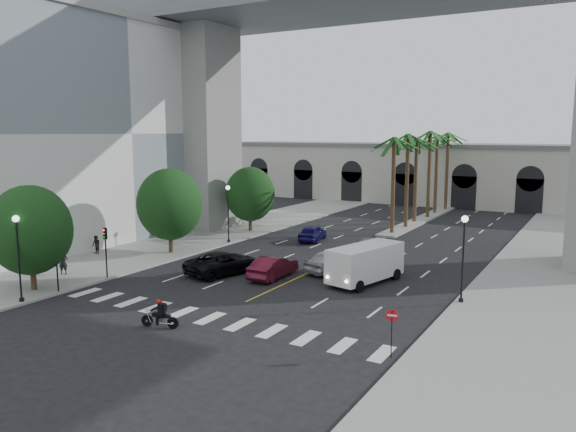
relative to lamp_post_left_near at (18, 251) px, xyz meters
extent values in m
plane|color=black|center=(11.40, 5.00, -3.22)|extent=(140.00, 140.00, 0.00)
cube|color=gray|center=(-3.60, 20.00, -3.15)|extent=(8.00, 100.00, 0.15)
cube|color=gray|center=(26.40, 20.00, -3.15)|extent=(8.00, 100.00, 0.15)
cube|color=gray|center=(11.40, 43.00, -3.12)|extent=(2.00, 24.00, 0.20)
cube|color=silver|center=(-15.60, 17.00, 6.78)|extent=(16.00, 32.00, 20.00)
cube|color=gray|center=(-15.60, 17.00, 17.08)|extent=(16.50, 32.50, 0.60)
cube|color=beige|center=(11.40, 60.00, 0.78)|extent=(70.00, 10.00, 8.00)
cube|color=slate|center=(11.40, 60.00, 5.03)|extent=(71.00, 10.50, 0.50)
cube|color=gray|center=(-7.10, 27.00, 7.18)|extent=(5.00, 6.00, 20.80)
cylinder|color=#47331E|center=(11.40, 33.00, 1.53)|extent=(0.40, 0.40, 9.50)
cylinder|color=#47331E|center=(11.50, 37.00, 1.68)|extent=(0.40, 0.40, 9.80)
cylinder|color=#47331E|center=(11.20, 41.00, 1.43)|extent=(0.40, 0.40, 9.30)
cylinder|color=#47331E|center=(11.55, 45.00, 1.83)|extent=(0.40, 0.40, 10.10)
cylinder|color=#47331E|center=(11.30, 49.00, 1.58)|extent=(0.40, 0.40, 9.60)
cylinder|color=#47331E|center=(11.60, 53.00, 1.73)|extent=(0.40, 0.40, 9.90)
cylinder|color=#382616|center=(-1.60, 2.00, -2.05)|extent=(0.36, 0.36, 2.34)
ellipsoid|color=black|center=(-1.60, 2.00, 0.81)|extent=(5.20, 5.20, 5.72)
cylinder|color=#382616|center=(-1.60, 15.00, -2.00)|extent=(0.36, 0.36, 2.45)
ellipsoid|color=black|center=(-1.60, 15.00, 0.99)|extent=(5.44, 5.44, 5.98)
cylinder|color=#382616|center=(-1.60, 27.00, -2.09)|extent=(0.36, 0.36, 2.27)
ellipsoid|color=black|center=(-1.60, 27.00, 0.68)|extent=(5.04, 5.04, 5.54)
cylinder|color=black|center=(0.00, 0.00, -3.04)|extent=(0.28, 0.28, 0.36)
cylinder|color=black|center=(0.00, 0.00, -0.62)|extent=(0.11, 0.11, 5.00)
sphere|color=white|center=(0.00, 0.00, 1.93)|extent=(0.40, 0.40, 0.40)
cylinder|color=black|center=(0.00, 21.00, -3.04)|extent=(0.28, 0.28, 0.36)
cylinder|color=black|center=(0.00, 21.00, -0.62)|extent=(0.11, 0.11, 5.00)
sphere|color=white|center=(0.00, 21.00, 1.93)|extent=(0.40, 0.40, 0.40)
cylinder|color=black|center=(22.80, 13.00, -3.04)|extent=(0.28, 0.28, 0.36)
cylinder|color=black|center=(22.80, 13.00, -0.62)|extent=(0.11, 0.11, 5.00)
sphere|color=white|center=(22.80, 13.00, 1.93)|extent=(0.40, 0.40, 0.40)
cylinder|color=black|center=(0.10, 2.50, -1.47)|extent=(0.10, 0.10, 3.50)
cube|color=black|center=(0.10, 2.50, 0.03)|extent=(0.25, 0.18, 0.80)
cylinder|color=black|center=(0.10, 6.50, -1.47)|extent=(0.10, 0.10, 3.50)
cube|color=black|center=(0.10, 6.50, 0.03)|extent=(0.25, 0.18, 0.80)
cylinder|color=black|center=(9.30, 0.83, -2.91)|extent=(0.63, 0.26, 0.62)
cylinder|color=black|center=(10.74, 1.23, -2.91)|extent=(0.63, 0.26, 0.62)
cube|color=silver|center=(10.07, 1.04, -2.83)|extent=(0.48, 0.39, 0.27)
cube|color=black|center=(9.92, 1.00, -2.54)|extent=(0.61, 0.37, 0.21)
cube|color=black|center=(10.37, 1.13, -2.58)|extent=(0.52, 0.36, 0.12)
cylinder|color=black|center=(9.52, 0.89, -2.31)|extent=(0.18, 0.56, 0.03)
cube|color=black|center=(10.14, 1.06, -2.18)|extent=(0.36, 0.45, 0.54)
cube|color=black|center=(10.30, 1.11, -2.13)|extent=(0.22, 0.34, 0.39)
sphere|color=#B80C0E|center=(10.00, 1.03, -1.83)|extent=(0.27, 0.27, 0.27)
imported|color=#B0AFB4|center=(12.90, 16.31, -2.37)|extent=(3.31, 5.37, 1.71)
imported|color=#501020|center=(9.90, 12.65, -2.45)|extent=(1.76, 4.73, 1.54)
imported|color=black|center=(6.23, 11.82, -2.41)|extent=(4.26, 6.35, 1.62)
imported|color=slate|center=(12.90, 23.39, -2.53)|extent=(2.51, 4.95, 1.38)
imported|color=#151151|center=(6.05, 26.03, -2.46)|extent=(2.59, 4.72, 1.52)
cube|color=silver|center=(16.02, 14.62, -1.77)|extent=(3.65, 6.41, 2.24)
cube|color=black|center=(15.32, 11.85, -1.49)|extent=(2.08, 0.78, 0.95)
cylinder|color=black|center=(14.47, 12.81, -2.83)|extent=(0.50, 0.84, 0.78)
cylinder|color=black|center=(16.53, 12.29, -2.83)|extent=(0.50, 0.84, 0.78)
cylinder|color=black|center=(15.50, 16.94, -2.83)|extent=(0.50, 0.84, 0.78)
cylinder|color=black|center=(17.57, 16.42, -2.83)|extent=(0.50, 0.84, 0.78)
imported|color=black|center=(-3.22, 5.56, -2.20)|extent=(0.76, 0.69, 1.74)
imported|color=black|center=(-6.50, 11.38, -2.30)|extent=(0.83, 0.70, 1.54)
cylinder|color=black|center=(21.90, 3.30, -2.11)|extent=(0.05, 0.05, 2.23)
cylinder|color=red|center=(21.90, 3.30, -1.23)|extent=(0.55, 0.13, 0.56)
cube|color=silver|center=(21.90, 3.30, -1.23)|extent=(0.42, 0.09, 0.09)
camera|label=1|loc=(29.95, -20.12, 6.98)|focal=35.00mm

